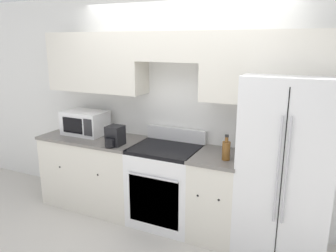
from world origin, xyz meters
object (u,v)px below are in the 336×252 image
oven_range (166,185)px  microwave (85,123)px  refrigerator (286,166)px  bottle (226,150)px

oven_range → microwave: size_ratio=2.01×
refrigerator → microwave: size_ratio=3.32×
oven_range → bottle: size_ratio=4.15×
refrigerator → oven_range: bearing=-176.9°
oven_range → bottle: 0.91m
microwave → refrigerator: bearing=0.2°
microwave → bottle: size_ratio=2.06×
oven_range → microwave: (-1.17, 0.06, 0.60)m
refrigerator → bottle: bearing=-163.4°
oven_range → microwave: microwave is taller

